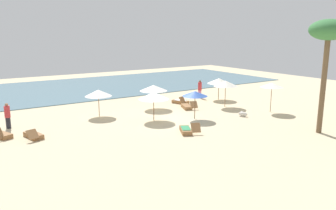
{
  "coord_description": "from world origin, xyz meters",
  "views": [
    {
      "loc": [
        -12.24,
        -19.72,
        6.16
      ],
      "look_at": [
        0.42,
        -0.28,
        1.1
      ],
      "focal_mm": 35.62,
      "sensor_mm": 36.0,
      "label": 1
    }
  ],
  "objects": [
    {
      "name": "ground_plane",
      "position": [
        0.0,
        0.0,
        0.0
      ],
      "size": [
        60.0,
        60.0,
        0.0
      ],
      "primitive_type": "plane",
      "color": "beige"
    },
    {
      "name": "ocean_water",
      "position": [
        0.0,
        17.0,
        0.03
      ],
      "size": [
        48.0,
        16.0,
        0.06
      ],
      "primitive_type": "cube",
      "color": "slate",
      "rests_on": "ground_plane"
    },
    {
      "name": "umbrella_0",
      "position": [
        8.6,
        -2.6,
        2.14
      ],
      "size": [
        1.76,
        1.76,
        2.32
      ],
      "color": "brown",
      "rests_on": "ground_plane"
    },
    {
      "name": "umbrella_1",
      "position": [
        1.45,
        3.48,
        1.72
      ],
      "size": [
        2.26,
        2.26,
        1.96
      ],
      "color": "olive",
      "rests_on": "ground_plane"
    },
    {
      "name": "umbrella_2",
      "position": [
        2.23,
        -1.06,
        1.86
      ],
      "size": [
        1.82,
        1.82,
        2.05
      ],
      "color": "brown",
      "rests_on": "ground_plane"
    },
    {
      "name": "umbrella_3",
      "position": [
        8.45,
        3.39,
        1.77
      ],
      "size": [
        2.15,
        2.15,
        2.01
      ],
      "color": "olive",
      "rests_on": "ground_plane"
    },
    {
      "name": "umbrella_4",
      "position": [
        -3.31,
        3.47,
        1.77
      ],
      "size": [
        2.0,
        2.0,
        2.02
      ],
      "color": "olive",
      "rests_on": "ground_plane"
    },
    {
      "name": "umbrella_5",
      "position": [
        -0.5,
        0.17,
        1.79
      ],
      "size": [
        2.16,
        2.16,
        2.03
      ],
      "color": "brown",
      "rests_on": "ground_plane"
    },
    {
      "name": "umbrella_6",
      "position": [
        6.86,
        0.76,
        1.99
      ],
      "size": [
        2.02,
        2.02,
        2.23
      ],
      "color": "brown",
      "rests_on": "ground_plane"
    },
    {
      "name": "lounger_0",
      "position": [
        -0.31,
        -3.54,
        0.18
      ],
      "size": [
        1.29,
        1.78,
        0.68
      ],
      "color": "olive",
      "rests_on": "ground_plane"
    },
    {
      "name": "lounger_1",
      "position": [
        4.42,
        3.81,
        0.18
      ],
      "size": [
        1.15,
        1.74,
        0.74
      ],
      "color": "olive",
      "rests_on": "ground_plane"
    },
    {
      "name": "lounger_2",
      "position": [
        -8.6,
        0.56,
        0.17
      ],
      "size": [
        0.99,
        1.8,
        0.66
      ],
      "color": "olive",
      "rests_on": "ground_plane"
    },
    {
      "name": "lounger_3",
      "position": [
        3.74,
        1.91,
        0.17
      ],
      "size": [
        1.16,
        1.8,
        0.67
      ],
      "color": "olive",
      "rests_on": "ground_plane"
    },
    {
      "name": "lounger_4",
      "position": [
        -10.21,
        1.67,
        0.17
      ],
      "size": [
        1.17,
        1.75,
        0.73
      ],
      "color": "olive",
      "rests_on": "ground_plane"
    },
    {
      "name": "person_0",
      "position": [
        -9.53,
        3.66,
        0.85
      ],
      "size": [
        0.41,
        0.41,
        1.69
      ],
      "color": "#26262D",
      "rests_on": "ground_plane"
    },
    {
      "name": "person_1",
      "position": [
        7.51,
        5.01,
        0.86
      ],
      "size": [
        0.5,
        0.5,
        1.71
      ],
      "color": "#D17299",
      "rests_on": "ground_plane"
    },
    {
      "name": "palm_0",
      "position": [
        6.69,
        -8.05,
        6.03
      ],
      "size": [
        2.28,
        2.28,
        6.95
      ],
      "color": "brown",
      "rests_on": "ground_plane"
    },
    {
      "name": "dog",
      "position": [
        5.7,
        -2.46,
        0.19
      ],
      "size": [
        0.62,
        0.75,
        0.35
      ],
      "color": "silver",
      "rests_on": "ground_plane"
    }
  ]
}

